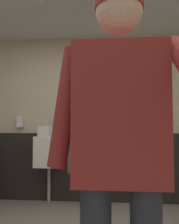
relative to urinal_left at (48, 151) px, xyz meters
name	(u,v)px	position (x,y,z in m)	size (l,w,h in m)	color
wall_back	(90,118)	(0.62, 0.22, 0.50)	(4.24, 0.12, 2.56)	beige
wainscot_band_back	(89,167)	(0.62, 0.14, -0.26)	(3.64, 0.03, 1.04)	black
urinal_left	(48,151)	(0.00, 0.00, 0.00)	(0.40, 0.34, 1.24)	white
urinal_middle	(97,151)	(0.75, 0.00, 0.00)	(0.40, 0.34, 1.24)	white
privacy_divider_panel	(72,140)	(0.37, -0.07, 0.17)	(0.04, 0.40, 0.90)	#4C4C51
person	(120,148)	(1.00, -2.57, 0.27)	(0.63, 0.60, 1.79)	#2D3342
soap_dispenser	(20,122)	(-0.48, 0.12, 0.45)	(0.10, 0.07, 0.18)	silver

